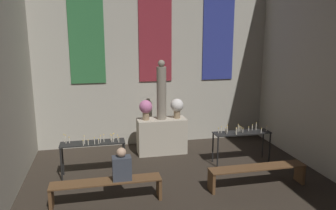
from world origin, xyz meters
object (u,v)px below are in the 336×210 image
altar (162,136)px  flower_vase_right (177,106)px  candle_rack_left (93,147)px  candle_rack_right (242,136)px  pew_back_right (257,172)px  pew_back_left (107,186)px  person_seated (122,166)px  statue (161,92)px  flower_vase_left (146,108)px

altar → flower_vase_right: flower_vase_right is taller
candle_rack_left → candle_rack_right: size_ratio=1.00×
altar → pew_back_right: altar is taller
pew_back_left → person_seated: size_ratio=3.29×
candle_rack_right → pew_back_right: candle_rack_right is taller
altar → candle_rack_right: candle_rack_right is taller
altar → pew_back_right: size_ratio=0.62×
statue → pew_back_right: 3.23m
candle_rack_left → person_seated: (0.54, -1.33, 0.03)m
candle_rack_left → pew_back_left: (0.24, -1.33, -0.36)m
candle_rack_right → pew_back_right: size_ratio=0.68×
pew_back_right → altar: bearing=122.6°
flower_vase_right → person_seated: size_ratio=0.84×
altar → candle_rack_left: 2.15m
candle_rack_left → person_seated: bearing=-67.9°
altar → pew_back_left: bearing=-122.6°
candle_rack_right → pew_back_right: (-0.24, -1.34, -0.36)m
flower_vase_right → candle_rack_right: 1.88m
pew_back_left → pew_back_right: (3.15, 0.00, 0.00)m
candle_rack_left → candle_rack_right: (3.63, 0.00, -0.00)m
pew_back_left → flower_vase_left: bearing=65.0°
candle_rack_left → person_seated: size_ratio=2.25×
altar → flower_vase_right: 0.91m
statue → person_seated: bearing=-117.4°
flower_vase_left → pew_back_left: (-1.15, -2.46, -0.94)m
candle_rack_right → candle_rack_left: bearing=-180.0°
candle_rack_left → candle_rack_right: 3.63m
flower_vase_right → pew_back_left: 3.31m
flower_vase_right → pew_back_right: (1.15, -2.46, -0.94)m
statue → flower_vase_left: size_ratio=2.96×
statue → flower_vase_left: bearing=-180.0°
pew_back_right → person_seated: (-2.85, 0.00, 0.39)m
pew_back_right → person_seated: bearing=180.0°
pew_back_right → flower_vase_left: bearing=129.1°
pew_back_right → person_seated: size_ratio=3.29×
candle_rack_left → flower_vase_right: bearing=26.7°
statue → candle_rack_left: 2.36m
altar → flower_vase_right: size_ratio=2.46×
pew_back_right → candle_rack_right: bearing=79.7°
statue → person_seated: 2.94m
pew_back_left → pew_back_right: bearing=0.0°
flower_vase_right → candle_rack_right: size_ratio=0.37×
flower_vase_right → person_seated: bearing=-124.7°
statue → pew_back_left: bearing=-122.6°
candle_rack_left → person_seated: 1.44m
statue → candle_rack_left: bearing=-148.2°
altar → statue: statue is taller
altar → pew_back_left: (-1.58, -2.46, -0.14)m
statue → pew_back_right: (1.58, -2.46, -1.37)m
flower_vase_left → candle_rack_left: flower_vase_left is taller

